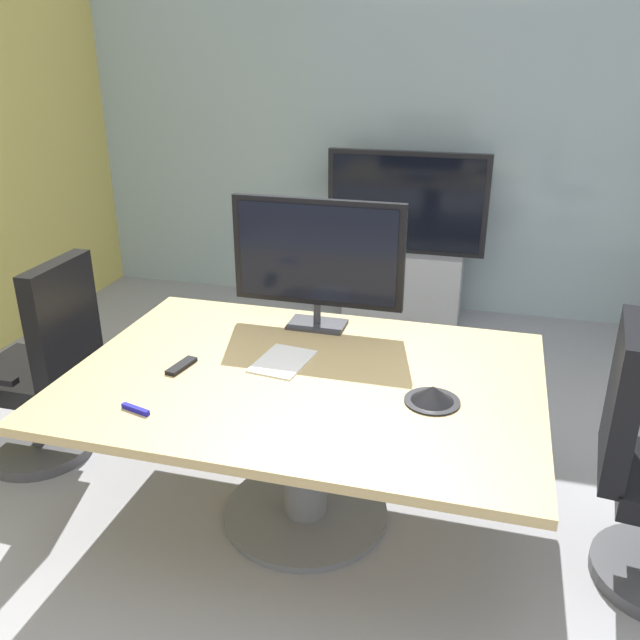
{
  "coord_description": "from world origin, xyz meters",
  "views": [
    {
      "loc": [
        0.58,
        -2.1,
        2.04
      ],
      "look_at": [
        -0.14,
        0.54,
        0.88
      ],
      "focal_mm": 37.09,
      "sensor_mm": 36.0,
      "label": 1
    }
  ],
  "objects": [
    {
      "name": "remote_control",
      "position": [
        -0.67,
        0.21,
        0.74
      ],
      "size": [
        0.08,
        0.18,
        0.02
      ],
      "primitive_type": "cube",
      "rotation": [
        0.0,
        0.0,
        -0.17
      ],
      "color": "black",
      "rests_on": "conference_table"
    },
    {
      "name": "tv_monitor",
      "position": [
        -0.23,
        0.81,
        1.09
      ],
      "size": [
        0.84,
        0.18,
        0.64
      ],
      "color": "#333338",
      "rests_on": "conference_table"
    },
    {
      "name": "whiteboard_marker",
      "position": [
        -0.68,
        -0.18,
        0.74
      ],
      "size": [
        0.13,
        0.05,
        0.02
      ],
      "primitive_type": "cube",
      "rotation": [
        0.0,
        0.0,
        -0.27
      ],
      "color": "#1919A5",
      "rests_on": "conference_table"
    },
    {
      "name": "conference_table",
      "position": [
        -0.14,
        0.29,
        0.57
      ],
      "size": [
        1.98,
        1.39,
        0.73
      ],
      "color": "tan",
      "rests_on": "ground"
    },
    {
      "name": "wall_back_glass_partition",
      "position": [
        0.0,
        3.15,
        1.36
      ],
      "size": [
        5.63,
        0.1,
        2.72
      ],
      "primitive_type": "cube",
      "color": "#9EB2B7",
      "rests_on": "ground"
    },
    {
      "name": "conference_phone",
      "position": [
        0.41,
        0.19,
        0.77
      ],
      "size": [
        0.22,
        0.22,
        0.07
      ],
      "color": "black",
      "rests_on": "conference_table"
    },
    {
      "name": "ground_plane",
      "position": [
        0.0,
        0.0,
        0.0
      ],
      "size": [
        7.3,
        7.3,
        0.0
      ],
      "primitive_type": "plane",
      "color": "#99999E"
    },
    {
      "name": "wall_display_unit",
      "position": [
        -0.08,
        2.8,
        0.44
      ],
      "size": [
        1.2,
        0.36,
        1.31
      ],
      "color": "#B7BABC",
      "rests_on": "ground"
    },
    {
      "name": "office_chair_left",
      "position": [
        -1.56,
        0.4,
        0.46
      ],
      "size": [
        0.6,
        0.57,
        1.09
      ],
      "rotation": [
        0.0,
        0.0,
        -1.57
      ],
      "color": "#4C4C51",
      "rests_on": "ground"
    },
    {
      "name": "paper_notepad",
      "position": [
        -0.27,
        0.37,
        0.74
      ],
      "size": [
        0.25,
        0.32,
        0.01
      ],
      "primitive_type": "cube",
      "rotation": [
        0.0,
        0.0,
        -0.13
      ],
      "color": "white",
      "rests_on": "conference_table"
    }
  ]
}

